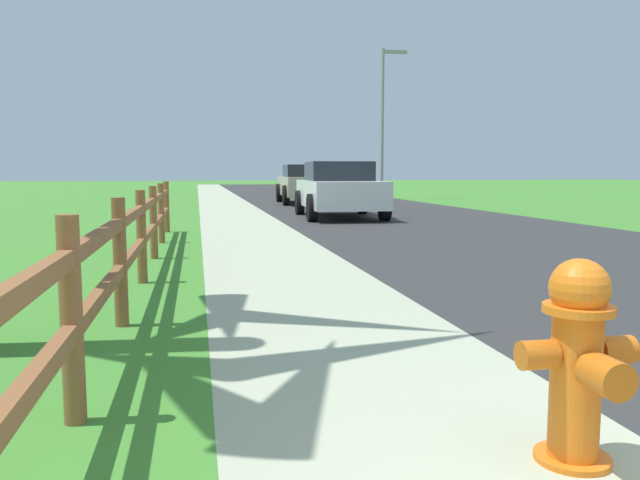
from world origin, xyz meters
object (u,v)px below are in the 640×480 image
(fire_hydrant, at_px, (579,357))
(parked_suv_white, at_px, (339,190))
(street_lamp, at_px, (385,111))
(parked_car_beige, at_px, (306,184))

(fire_hydrant, height_order, parked_suv_white, parked_suv_white)
(parked_suv_white, distance_m, street_lamp, 12.14)
(fire_hydrant, distance_m, street_lamp, 26.47)
(parked_suv_white, bearing_deg, fire_hydrant, -98.74)
(parked_suv_white, relative_size, parked_car_beige, 0.95)
(street_lamp, bearing_deg, fire_hydrant, -104.95)
(parked_car_beige, xyz_separation_m, street_lamp, (4.12, 3.08, 3.18))
(fire_hydrant, relative_size, street_lamp, 0.13)
(parked_car_beige, bearing_deg, street_lamp, 36.80)
(fire_hydrant, relative_size, parked_car_beige, 0.19)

